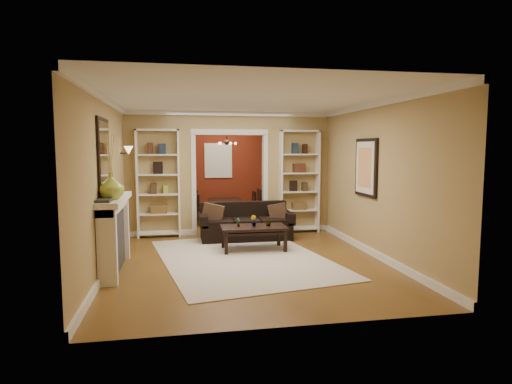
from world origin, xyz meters
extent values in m
plane|color=brown|center=(0.00, 0.00, 0.00)|extent=(8.00, 8.00, 0.00)
plane|color=white|center=(0.00, 0.00, 2.70)|extent=(8.00, 8.00, 0.00)
plane|color=tan|center=(0.00, 4.00, 1.35)|extent=(8.00, 0.00, 8.00)
plane|color=tan|center=(0.00, -4.00, 1.35)|extent=(8.00, 0.00, 8.00)
plane|color=tan|center=(-2.25, 0.00, 1.35)|extent=(0.00, 8.00, 8.00)
plane|color=tan|center=(2.25, 0.00, 1.35)|extent=(0.00, 8.00, 8.00)
cube|color=tan|center=(0.00, 1.20, 1.35)|extent=(4.50, 0.15, 2.70)
cube|color=maroon|center=(0.00, 3.97, 1.32)|extent=(4.44, 0.04, 2.64)
cube|color=#8CA5CC|center=(0.00, 3.93, 1.55)|extent=(0.78, 0.03, 0.98)
cube|color=beige|center=(-0.06, -1.10, 0.01)|extent=(3.27, 4.13, 0.01)
cube|color=black|center=(0.24, 0.45, 0.38)|extent=(1.94, 0.84, 0.76)
cube|color=#513723|center=(-0.45, 0.43, 0.58)|extent=(0.44, 0.23, 0.42)
cube|color=#513723|center=(0.93, 0.43, 0.56)|extent=(0.39, 0.25, 0.37)
cube|color=black|center=(0.23, -0.55, 0.23)|extent=(1.21, 0.67, 0.46)
imported|color=#336626|center=(-0.05, -0.55, 0.54)|extent=(0.10, 0.11, 0.17)
imported|color=#336626|center=(0.23, -0.55, 0.56)|extent=(0.14, 0.14, 0.20)
imported|color=#336626|center=(0.51, -0.55, 0.54)|extent=(0.13, 0.13, 0.17)
cube|color=white|center=(-1.55, 1.03, 1.15)|extent=(0.90, 0.30, 2.30)
cube|color=white|center=(1.55, 1.03, 1.15)|extent=(0.90, 0.30, 2.30)
cube|color=white|center=(-2.09, -1.50, 0.58)|extent=(0.32, 1.70, 1.16)
imported|color=#9CB53A|center=(-2.09, -1.85, 1.35)|extent=(0.45, 0.45, 0.39)
cube|color=silver|center=(-2.23, -1.50, 1.80)|extent=(0.03, 0.95, 1.10)
cube|color=#FFE0A5|center=(-2.15, 0.55, 1.83)|extent=(0.18, 0.18, 0.22)
cube|color=black|center=(2.21, -1.00, 1.55)|extent=(0.04, 0.85, 1.05)
imported|color=black|center=(0.11, 2.68, 0.27)|extent=(1.55, 0.87, 0.55)
cube|color=black|center=(-0.44, 2.38, 0.40)|extent=(0.44, 0.44, 0.79)
cube|color=black|center=(0.66, 2.38, 0.45)|extent=(0.55, 0.55, 0.89)
cube|color=black|center=(-0.44, 2.98, 0.42)|extent=(0.47, 0.47, 0.85)
cube|color=black|center=(0.66, 2.98, 0.38)|extent=(0.39, 0.39, 0.77)
cube|color=#341E18|center=(0.00, 2.70, 2.02)|extent=(0.50, 0.50, 0.30)
camera|label=1|loc=(-1.13, -8.25, 1.90)|focal=30.00mm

